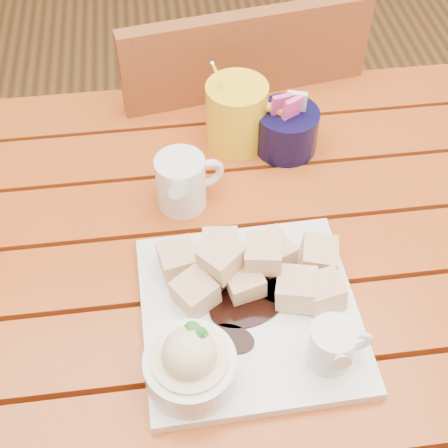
{
  "coord_description": "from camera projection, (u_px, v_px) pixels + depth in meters",
  "views": [
    {
      "loc": [
        -0.07,
        -0.51,
        1.43
      ],
      "look_at": [
        -0.0,
        0.0,
        0.82
      ],
      "focal_mm": 50.0,
      "sensor_mm": 36.0,
      "label": 1
    }
  ],
  "objects": [
    {
      "name": "table",
      "position": [
        226.0,
        303.0,
        0.93
      ],
      "size": [
        1.2,
        0.79,
        0.75
      ],
      "color": "maroon",
      "rests_on": "ground"
    },
    {
      "name": "dessert_plate",
      "position": [
        240.0,
        316.0,
        0.76
      ],
      "size": [
        0.27,
        0.27,
        0.11
      ],
      "rotation": [
        0.0,
        0.0,
        0.02
      ],
      "color": "white",
      "rests_on": "table"
    },
    {
      "name": "coffee_mug_right",
      "position": [
        239.0,
        114.0,
        0.96
      ],
      "size": [
        0.13,
        0.1,
        0.16
      ],
      "rotation": [
        0.0,
        0.0,
        -0.4
      ],
      "color": "yellow",
      "rests_on": "table"
    },
    {
      "name": "cream_pitcher",
      "position": [
        183.0,
        182.0,
        0.88
      ],
      "size": [
        0.1,
        0.09,
        0.09
      ],
      "rotation": [
        0.0,
        0.0,
        0.28
      ],
      "color": "white",
      "rests_on": "table"
    },
    {
      "name": "sugar_caddy",
      "position": [
        287.0,
        129.0,
        0.97
      ],
      "size": [
        0.1,
        0.1,
        0.11
      ],
      "color": "black",
      "rests_on": "table"
    },
    {
      "name": "chair_far",
      "position": [
        227.0,
        154.0,
        1.35
      ],
      "size": [
        0.49,
        0.49,
        0.9
      ],
      "rotation": [
        0.0,
        0.0,
        3.3
      ],
      "color": "brown",
      "rests_on": "ground"
    }
  ]
}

